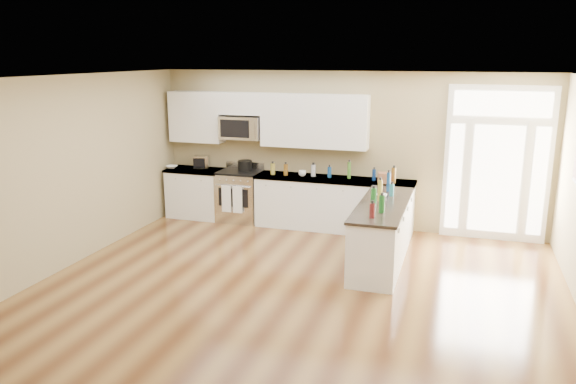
{
  "coord_description": "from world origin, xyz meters",
  "views": [
    {
      "loc": [
        2.0,
        -5.84,
        3.07
      ],
      "look_at": [
        -0.48,
        2.0,
        1.06
      ],
      "focal_mm": 35.0,
      "sensor_mm": 36.0,
      "label": 1
    }
  ],
  "objects_px": {
    "stockpot": "(245,165)",
    "toaster_oven": "(202,162)",
    "peninsula_cabinet": "(382,235)",
    "kitchen_range": "(240,196)"
  },
  "relations": [
    {
      "from": "kitchen_range",
      "to": "stockpot",
      "type": "relative_size",
      "value": 4.02
    },
    {
      "from": "peninsula_cabinet",
      "to": "kitchen_range",
      "type": "distance_m",
      "value": 3.24
    },
    {
      "from": "stockpot",
      "to": "toaster_oven",
      "type": "relative_size",
      "value": 0.95
    },
    {
      "from": "kitchen_range",
      "to": "stockpot",
      "type": "bearing_deg",
      "value": 58.86
    },
    {
      "from": "kitchen_range",
      "to": "toaster_oven",
      "type": "xyz_separation_m",
      "value": [
        -0.84,
        0.14,
        0.58
      ]
    },
    {
      "from": "peninsula_cabinet",
      "to": "toaster_oven",
      "type": "relative_size",
      "value": 8.18
    },
    {
      "from": "peninsula_cabinet",
      "to": "stockpot",
      "type": "relative_size",
      "value": 8.64
    },
    {
      "from": "peninsula_cabinet",
      "to": "stockpot",
      "type": "bearing_deg",
      "value": 151.08
    },
    {
      "from": "stockpot",
      "to": "toaster_oven",
      "type": "height_order",
      "value": "toaster_oven"
    },
    {
      "from": "kitchen_range",
      "to": "toaster_oven",
      "type": "bearing_deg",
      "value": 170.83
    }
  ]
}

